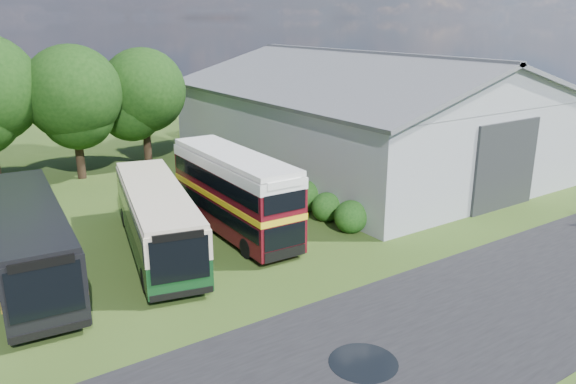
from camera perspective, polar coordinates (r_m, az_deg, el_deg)
ground at (r=21.33m, az=5.28°, el=-11.89°), size 120.00×120.00×0.00m
asphalt_road at (r=21.43m, az=16.91°, el=-12.47°), size 60.00×8.00×0.02m
puddle at (r=18.56m, az=7.65°, el=-16.85°), size 2.20×2.20×0.01m
storage_shed at (r=41.02m, az=7.57°, el=8.42°), size 18.80×24.80×8.15m
tree_right_a at (r=39.39m, az=-21.02°, el=9.32°), size 6.26×6.26×8.83m
tree_right_b at (r=41.60m, az=-14.49°, el=9.93°), size 5.98×5.98×8.45m
shrub_front at (r=28.77m, az=6.36°, el=-3.96°), size 1.70×1.70×1.70m
shrub_mid at (r=30.21m, az=3.90°, el=-2.84°), size 1.60×1.60×1.60m
shrub_back at (r=31.72m, az=1.68°, el=-1.82°), size 1.80×1.80×1.80m
bus_green_single at (r=26.32m, az=-13.15°, el=-2.61°), size 4.97×11.33×3.04m
bus_maroon_double at (r=27.98m, az=-5.49°, el=-0.13°), size 2.68×9.56×4.08m
bus_dark_single at (r=25.35m, az=-24.80°, el=-4.39°), size 3.74×11.78×3.19m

